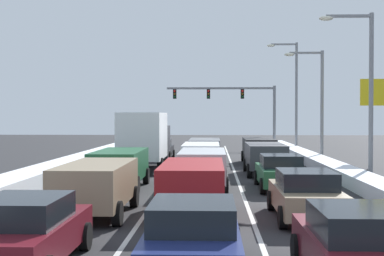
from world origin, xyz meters
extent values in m
plane|color=#28282B|center=(0.00, 20.51, 0.00)|extent=(133.34, 133.34, 0.00)
cube|color=silver|center=(1.70, 25.64, 0.00)|extent=(0.14, 56.41, 0.01)
cube|color=silver|center=(-1.70, 25.64, 0.00)|extent=(0.14, 56.41, 0.01)
cube|color=white|center=(7.00, 25.64, 0.31)|extent=(1.36, 56.41, 0.62)
cube|color=white|center=(-7.00, 25.64, 0.46)|extent=(1.61, 56.41, 0.92)
cube|color=maroon|center=(3.19, 6.09, 0.63)|extent=(1.82, 4.50, 0.70)
cube|color=black|center=(3.19, 5.94, 1.23)|extent=(1.64, 2.20, 0.55)
cylinder|color=black|center=(2.30, 7.64, 0.33)|extent=(0.22, 0.66, 0.66)
cylinder|color=black|center=(4.08, 7.64, 0.33)|extent=(0.22, 0.66, 0.66)
cube|color=#937F60|center=(3.34, 12.90, 0.63)|extent=(1.82, 4.50, 0.70)
cube|color=black|center=(3.34, 12.75, 1.23)|extent=(1.64, 2.20, 0.55)
cube|color=red|center=(2.65, 10.70, 0.75)|extent=(0.24, 0.08, 0.14)
cube|color=red|center=(4.03, 10.70, 0.75)|extent=(0.24, 0.08, 0.14)
cylinder|color=black|center=(2.45, 14.45, 0.33)|extent=(0.22, 0.66, 0.66)
cylinder|color=black|center=(4.23, 14.45, 0.33)|extent=(0.22, 0.66, 0.66)
cylinder|color=black|center=(2.45, 11.35, 0.33)|extent=(0.22, 0.66, 0.66)
cylinder|color=black|center=(4.23, 11.35, 0.33)|extent=(0.22, 0.66, 0.66)
cube|color=#1E5633|center=(3.40, 19.80, 0.63)|extent=(1.82, 4.50, 0.70)
cube|color=black|center=(3.40, 19.65, 1.23)|extent=(1.64, 2.20, 0.55)
cube|color=red|center=(2.70, 17.60, 0.75)|extent=(0.24, 0.08, 0.14)
cube|color=red|center=(4.09, 17.60, 0.75)|extent=(0.24, 0.08, 0.14)
cylinder|color=black|center=(2.51, 21.35, 0.33)|extent=(0.22, 0.66, 0.66)
cylinder|color=black|center=(4.29, 21.35, 0.33)|extent=(0.22, 0.66, 0.66)
cylinder|color=black|center=(2.51, 18.25, 0.33)|extent=(0.22, 0.66, 0.66)
cylinder|color=black|center=(4.29, 18.25, 0.33)|extent=(0.22, 0.66, 0.66)
cube|color=#38383D|center=(3.30, 25.74, 1.04)|extent=(1.95, 4.90, 1.25)
cube|color=black|center=(3.30, 23.33, 1.32)|extent=(1.56, 0.06, 0.55)
cube|color=red|center=(2.52, 23.34, 0.94)|extent=(0.20, 0.08, 0.28)
cube|color=red|center=(4.08, 23.34, 0.94)|extent=(0.20, 0.08, 0.28)
cylinder|color=black|center=(2.35, 27.44, 0.37)|extent=(0.25, 0.74, 0.74)
cylinder|color=black|center=(4.26, 27.44, 0.37)|extent=(0.25, 0.74, 0.74)
cylinder|color=black|center=(2.35, 24.04, 0.37)|extent=(0.25, 0.74, 0.74)
cylinder|color=black|center=(4.26, 24.04, 0.37)|extent=(0.25, 0.74, 0.74)
cube|color=black|center=(3.53, 32.60, 1.04)|extent=(1.95, 4.90, 1.25)
cube|color=black|center=(3.53, 30.19, 1.32)|extent=(1.56, 0.06, 0.55)
cube|color=red|center=(2.75, 30.20, 0.94)|extent=(0.20, 0.08, 0.28)
cube|color=red|center=(4.31, 30.20, 0.94)|extent=(0.20, 0.08, 0.28)
cylinder|color=black|center=(2.57, 34.30, 0.37)|extent=(0.25, 0.74, 0.74)
cylinder|color=black|center=(4.48, 34.30, 0.37)|extent=(0.25, 0.74, 0.74)
cylinder|color=black|center=(2.57, 30.90, 0.37)|extent=(0.25, 0.74, 0.74)
cylinder|color=black|center=(4.48, 30.90, 0.37)|extent=(0.25, 0.74, 0.74)
cube|color=navy|center=(0.10, 6.76, 0.63)|extent=(1.82, 4.50, 0.70)
cube|color=black|center=(0.10, 6.61, 1.23)|extent=(1.64, 2.20, 0.55)
cylinder|color=black|center=(-0.79, 8.31, 0.33)|extent=(0.22, 0.66, 0.66)
cylinder|color=black|center=(0.99, 8.31, 0.33)|extent=(0.22, 0.66, 0.66)
cube|color=maroon|center=(-0.16, 13.42, 1.04)|extent=(1.95, 4.90, 1.25)
cube|color=black|center=(-0.16, 11.01, 1.32)|extent=(1.56, 0.06, 0.55)
cube|color=red|center=(-0.94, 11.02, 0.94)|extent=(0.20, 0.08, 0.28)
cube|color=red|center=(0.62, 11.02, 0.94)|extent=(0.20, 0.08, 0.28)
cylinder|color=black|center=(-1.11, 15.12, 0.37)|extent=(0.25, 0.74, 0.74)
cylinder|color=black|center=(0.80, 15.12, 0.37)|extent=(0.25, 0.74, 0.74)
cylinder|color=black|center=(-1.11, 11.72, 0.37)|extent=(0.25, 0.74, 0.74)
cylinder|color=black|center=(0.80, 11.72, 0.37)|extent=(0.25, 0.74, 0.74)
cube|color=#B7BABF|center=(0.03, 19.77, 1.04)|extent=(1.95, 4.90, 1.25)
cube|color=black|center=(0.03, 17.36, 1.32)|extent=(1.56, 0.06, 0.55)
cube|color=red|center=(-0.75, 17.37, 0.94)|extent=(0.20, 0.08, 0.28)
cube|color=red|center=(0.81, 17.37, 0.94)|extent=(0.20, 0.08, 0.28)
cylinder|color=black|center=(-0.92, 21.47, 0.37)|extent=(0.25, 0.74, 0.74)
cylinder|color=black|center=(0.99, 21.47, 0.37)|extent=(0.25, 0.74, 0.74)
cylinder|color=black|center=(-0.92, 18.07, 0.37)|extent=(0.25, 0.74, 0.74)
cylinder|color=black|center=(0.99, 18.07, 0.37)|extent=(0.25, 0.74, 0.74)
cube|color=silver|center=(-0.16, 25.73, 1.04)|extent=(1.95, 4.90, 1.25)
cube|color=black|center=(-0.16, 23.32, 1.32)|extent=(1.56, 0.06, 0.55)
cube|color=red|center=(-0.94, 23.33, 0.94)|extent=(0.20, 0.08, 0.28)
cube|color=red|center=(0.62, 23.33, 0.94)|extent=(0.20, 0.08, 0.28)
cylinder|color=black|center=(-1.11, 27.43, 0.37)|extent=(0.25, 0.74, 0.74)
cylinder|color=black|center=(0.80, 27.43, 0.37)|extent=(0.25, 0.74, 0.74)
cylinder|color=black|center=(-1.11, 24.03, 0.37)|extent=(0.25, 0.74, 0.74)
cylinder|color=black|center=(0.80, 24.03, 0.37)|extent=(0.25, 0.74, 0.74)
cube|color=slate|center=(-0.07, 31.66, 1.04)|extent=(1.95, 4.90, 1.25)
cube|color=black|center=(-0.07, 29.25, 1.32)|extent=(1.56, 0.06, 0.55)
cube|color=red|center=(-0.85, 29.26, 0.94)|extent=(0.20, 0.08, 0.28)
cube|color=red|center=(0.71, 29.26, 0.94)|extent=(0.20, 0.08, 0.28)
cylinder|color=black|center=(-1.02, 33.36, 0.37)|extent=(0.25, 0.74, 0.74)
cylinder|color=black|center=(0.89, 33.36, 0.37)|extent=(0.25, 0.74, 0.74)
cylinder|color=black|center=(-1.02, 29.96, 0.37)|extent=(0.25, 0.74, 0.74)
cylinder|color=black|center=(0.89, 29.96, 0.37)|extent=(0.25, 0.74, 0.74)
cube|color=maroon|center=(-3.42, 7.18, 0.63)|extent=(1.82, 4.50, 0.70)
cube|color=black|center=(-3.42, 7.03, 1.23)|extent=(1.64, 2.20, 0.55)
cylinder|color=black|center=(-4.31, 8.73, 0.33)|extent=(0.22, 0.66, 0.66)
cylinder|color=black|center=(-2.53, 8.73, 0.33)|extent=(0.22, 0.66, 0.66)
cube|color=#937F60|center=(-3.21, 13.24, 1.04)|extent=(1.95, 4.90, 1.25)
cube|color=black|center=(-3.21, 10.83, 1.32)|extent=(1.56, 0.06, 0.55)
cube|color=red|center=(-3.99, 10.84, 0.94)|extent=(0.20, 0.08, 0.28)
cube|color=red|center=(-2.43, 10.84, 0.94)|extent=(0.20, 0.08, 0.28)
cylinder|color=black|center=(-4.17, 14.94, 0.37)|extent=(0.25, 0.74, 0.74)
cylinder|color=black|center=(-2.26, 14.94, 0.37)|extent=(0.25, 0.74, 0.74)
cylinder|color=black|center=(-4.17, 11.54, 0.37)|extent=(0.25, 0.74, 0.74)
cylinder|color=black|center=(-2.26, 11.54, 0.37)|extent=(0.25, 0.74, 0.74)
cube|color=#1E5633|center=(-3.59, 19.76, 1.04)|extent=(1.95, 4.90, 1.25)
cube|color=black|center=(-3.59, 17.35, 1.32)|extent=(1.56, 0.06, 0.55)
cube|color=red|center=(-4.37, 17.36, 0.94)|extent=(0.20, 0.08, 0.28)
cube|color=red|center=(-2.81, 17.36, 0.94)|extent=(0.20, 0.08, 0.28)
cylinder|color=black|center=(-4.55, 21.46, 0.37)|extent=(0.25, 0.74, 0.74)
cylinder|color=black|center=(-2.64, 21.46, 0.37)|extent=(0.25, 0.74, 0.74)
cylinder|color=black|center=(-4.55, 18.06, 0.37)|extent=(0.25, 0.74, 0.74)
cylinder|color=black|center=(-2.64, 18.06, 0.37)|extent=(0.25, 0.74, 0.74)
cube|color=#38383D|center=(-3.49, 30.56, 1.56)|extent=(2.35, 2.20, 2.00)
cube|color=silver|center=(-3.49, 26.96, 2.06)|extent=(2.35, 5.00, 2.60)
cylinder|color=black|center=(-4.61, 30.86, 0.46)|extent=(0.28, 0.92, 0.92)
cylinder|color=black|center=(-2.36, 30.86, 0.46)|extent=(0.28, 0.92, 0.92)
cylinder|color=black|center=(-4.61, 25.46, 0.46)|extent=(0.28, 0.92, 0.92)
cylinder|color=black|center=(-2.36, 25.46, 0.46)|extent=(0.28, 0.92, 0.92)
cube|color=black|center=(-3.39, 35.36, 0.63)|extent=(1.82, 4.50, 0.70)
cube|color=black|center=(-3.39, 35.21, 1.23)|extent=(1.64, 2.20, 0.55)
cube|color=red|center=(-4.08, 33.16, 0.75)|extent=(0.24, 0.08, 0.14)
cube|color=red|center=(-2.70, 33.16, 0.75)|extent=(0.24, 0.08, 0.14)
cylinder|color=black|center=(-4.28, 36.91, 0.33)|extent=(0.22, 0.66, 0.66)
cylinder|color=black|center=(-2.50, 36.91, 0.33)|extent=(0.22, 0.66, 0.66)
cylinder|color=black|center=(-4.28, 33.81, 0.33)|extent=(0.22, 0.66, 0.66)
cylinder|color=black|center=(-2.50, 33.81, 0.33)|extent=(0.22, 0.66, 0.66)
cylinder|color=slate|center=(6.60, 51.28, 3.10)|extent=(0.28, 0.28, 6.20)
cube|color=slate|center=(1.20, 51.28, 5.95)|extent=(10.80, 0.20, 0.20)
cube|color=black|center=(3.40, 51.28, 5.38)|extent=(0.34, 0.34, 0.95)
sphere|color=red|center=(3.40, 51.10, 5.66)|extent=(0.22, 0.22, 0.22)
sphere|color=#593F0C|center=(3.40, 51.10, 5.38)|extent=(0.22, 0.22, 0.22)
sphere|color=#0C3819|center=(3.40, 51.10, 5.09)|extent=(0.22, 0.22, 0.22)
cube|color=black|center=(0.00, 51.28, 5.38)|extent=(0.34, 0.34, 0.95)
sphere|color=red|center=(0.00, 51.10, 5.66)|extent=(0.22, 0.22, 0.22)
sphere|color=#593F0C|center=(0.00, 51.10, 5.38)|extent=(0.22, 0.22, 0.22)
sphere|color=#0C3819|center=(0.00, 51.10, 5.09)|extent=(0.22, 0.22, 0.22)
cube|color=black|center=(-3.40, 51.28, 5.38)|extent=(0.34, 0.34, 0.95)
sphere|color=red|center=(-3.40, 51.10, 5.66)|extent=(0.22, 0.22, 0.22)
sphere|color=#593F0C|center=(-3.40, 51.10, 5.38)|extent=(0.22, 0.22, 0.22)
sphere|color=#0C3819|center=(-3.40, 51.10, 5.09)|extent=(0.22, 0.22, 0.22)
cylinder|color=gray|center=(8.20, 23.08, 4.10)|extent=(0.22, 0.22, 8.20)
cube|color=gray|center=(7.10, 23.08, 8.05)|extent=(2.20, 0.14, 0.14)
ellipsoid|color=#EAE5C6|center=(6.00, 23.08, 7.95)|extent=(0.70, 0.36, 0.24)
cylinder|color=gray|center=(7.82, 33.33, 3.79)|extent=(0.22, 0.22, 7.58)
cube|color=gray|center=(6.72, 33.33, 7.43)|extent=(2.20, 0.14, 0.14)
ellipsoid|color=#EAE5C6|center=(5.62, 33.33, 7.33)|extent=(0.70, 0.36, 0.24)
cylinder|color=gray|center=(7.63, 43.59, 4.74)|extent=(0.22, 0.22, 9.48)
cube|color=gray|center=(6.53, 43.59, 9.33)|extent=(2.20, 0.14, 0.14)
ellipsoid|color=#EAE5C6|center=(5.43, 43.59, 9.23)|extent=(0.70, 0.36, 0.24)
cylinder|color=#59595B|center=(9.92, 29.34, 2.75)|extent=(0.16, 0.16, 5.50)
camera|label=1|loc=(0.51, -4.15, 3.19)|focal=51.59mm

